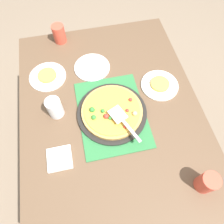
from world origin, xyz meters
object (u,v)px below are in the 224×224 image
at_px(served_slice_right, 47,75).
at_px(pizza_server, 123,121).
at_px(pizza, 112,111).
at_px(served_slice_left, 160,84).
at_px(plate_side, 92,67).
at_px(plate_far_right, 48,77).
at_px(pizza_pan, 112,113).
at_px(plate_near_left, 160,85).
at_px(cup_near, 59,34).
at_px(napkin_stack, 60,159).
at_px(cup_corner, 55,108).
at_px(cup_far, 207,183).

bearing_deg(served_slice_right, pizza_server, -138.67).
height_order(pizza, served_slice_left, pizza).
distance_m(plate_side, served_slice_left, 0.43).
relative_size(plate_far_right, served_slice_right, 2.00).
xyz_separation_m(pizza_pan, plate_near_left, (0.13, -0.31, -0.01)).
relative_size(plate_side, cup_near, 1.83).
xyz_separation_m(pizza_pan, cup_near, (0.62, 0.22, 0.05)).
height_order(plate_near_left, plate_far_right, same).
height_order(cup_near, napkin_stack, cup_near).
distance_m(plate_near_left, cup_corner, 0.61).
bearing_deg(cup_near, pizza_server, -159.87).
relative_size(cup_far, cup_corner, 1.00).
distance_m(served_slice_left, pizza_server, 0.35).
distance_m(served_slice_left, cup_corner, 0.61).
bearing_deg(served_slice_left, pizza, 111.82).
xyz_separation_m(pizza_pan, plate_far_right, (0.33, 0.33, -0.01)).
bearing_deg(cup_near, napkin_stack, 174.11).
relative_size(plate_near_left, cup_far, 1.83).
bearing_deg(cup_corner, pizza_server, -115.18).
bearing_deg(cup_corner, pizza, -103.08).
height_order(cup_near, cup_far, same).
relative_size(pizza_pan, served_slice_right, 3.45).
xyz_separation_m(plate_near_left, served_slice_right, (0.20, 0.64, 0.01)).
bearing_deg(plate_side, pizza_pan, -171.12).
xyz_separation_m(served_slice_right, cup_near, (0.29, -0.11, 0.04)).
distance_m(cup_corner, pizza_server, 0.37).
bearing_deg(served_slice_left, cup_corner, 95.44).
xyz_separation_m(pizza_pan, pizza_server, (-0.09, -0.04, 0.06)).
height_order(pizza_pan, cup_far, cup_far).
height_order(pizza, plate_near_left, pizza).
bearing_deg(plate_side, pizza_server, -167.90).
distance_m(plate_near_left, cup_near, 0.73).
xyz_separation_m(cup_near, napkin_stack, (-0.81, 0.08, -0.05)).
bearing_deg(plate_near_left, cup_near, 47.29).
height_order(pizza, napkin_stack, pizza).
xyz_separation_m(pizza_pan, plate_side, (0.34, 0.05, -0.01)).
bearing_deg(pizza_pan, napkin_stack, 122.56).
bearing_deg(cup_near, plate_side, -148.85).
xyz_separation_m(plate_far_right, cup_near, (0.29, -0.11, 0.06)).
distance_m(pizza_pan, cup_far, 0.57).
xyz_separation_m(served_slice_left, cup_far, (-0.58, -0.02, 0.04)).
bearing_deg(plate_far_right, pizza_server, -138.67).
bearing_deg(pizza_pan, plate_far_right, 45.01).
xyz_separation_m(served_slice_left, cup_near, (0.49, 0.54, 0.04)).
bearing_deg(plate_near_left, plate_side, 59.43).
xyz_separation_m(pizza, plate_near_left, (0.13, -0.32, -0.03)).
bearing_deg(served_slice_left, plate_side, 59.43).
bearing_deg(cup_corner, served_slice_left, -84.56).
xyz_separation_m(plate_far_right, served_slice_left, (-0.20, -0.64, 0.01)).
height_order(served_slice_left, cup_far, cup_far).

